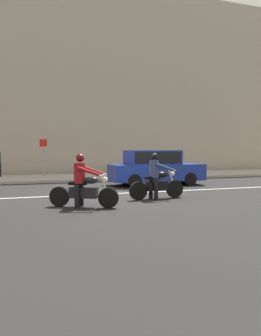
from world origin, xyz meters
TOP-DOWN VIEW (x-y plane):
  - ground_plane at (0.00, 0.00)m, footprint 80.00×80.00m
  - sidewalk_slab at (0.00, 8.00)m, footprint 40.00×4.40m
  - building_facade at (0.00, 11.40)m, footprint 40.00×1.40m
  - lane_marking_stripe at (0.98, 0.90)m, footprint 18.00×0.14m
  - motorcycle_with_rider_crimson at (-1.62, -1.69)m, footprint 1.98×1.15m
  - motorcycle_with_rider_denim_blue at (1.13, -0.86)m, footprint 2.11×0.70m
  - parked_sedan_cobalt_blue at (2.75, 3.23)m, footprint 4.60×1.82m
  - street_sign_post at (-2.33, 8.67)m, footprint 0.44×0.08m

SIDE VIEW (x-z plane):
  - ground_plane at x=0.00m, z-range 0.00..0.00m
  - lane_marking_stripe at x=0.98m, z-range 0.00..0.01m
  - sidewalk_slab at x=0.00m, z-range 0.00..0.14m
  - motorcycle_with_rider_crimson at x=-1.62m, z-range -0.15..1.47m
  - motorcycle_with_rider_denim_blue at x=1.13m, z-range -0.15..1.49m
  - parked_sedan_cobalt_blue at x=2.75m, z-range 0.02..1.74m
  - street_sign_post at x=-2.33m, z-range 0.39..2.67m
  - building_facade at x=0.00m, z-range 0.00..13.44m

